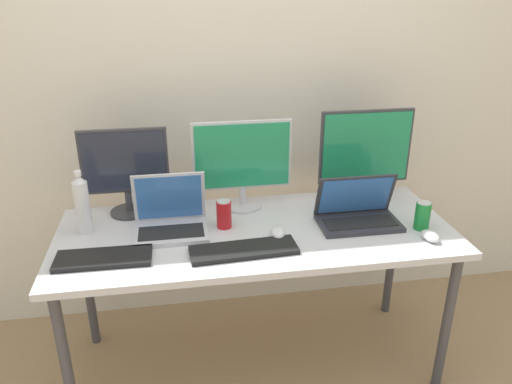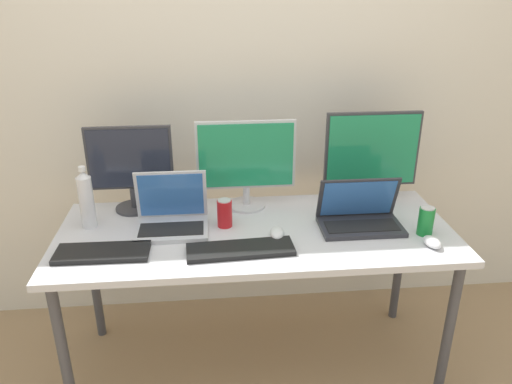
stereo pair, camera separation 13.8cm
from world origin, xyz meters
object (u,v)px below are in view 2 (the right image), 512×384
laptop_silver (172,216)px  keyboard_main (240,249)px  work_desk (256,242)px  mouse_by_keyboard (432,242)px  water_bottle (86,199)px  monitor_left (130,165)px  monitor_center (246,161)px  laptop_secondary (360,215)px  mouse_by_laptop (277,233)px  keyboard_aux (102,253)px  soda_can_near_keyboard (225,213)px  monitor_right (372,156)px  soda_can_by_laptop (426,221)px

laptop_silver → keyboard_main: (0.29, -0.24, -0.05)m
work_desk → laptop_silver: 0.39m
mouse_by_keyboard → water_bottle: 1.47m
work_desk → laptop_silver: laptop_silver is taller
monitor_left → mouse_by_keyboard: monitor_left is taller
monitor_center → laptop_silver: monitor_center is taller
laptop_secondary → mouse_by_keyboard: 0.32m
monitor_center → mouse_by_laptop: 0.40m
keyboard_main → keyboard_aux: 0.55m
laptop_secondary → mouse_by_laptop: size_ratio=3.48×
soda_can_near_keyboard → laptop_silver: bearing=178.7°
monitor_right → keyboard_main: (-0.66, -0.43, -0.22)m
laptop_secondary → soda_can_by_laptop: laptop_secondary is taller
water_bottle → soda_can_near_keyboard: water_bottle is taller
laptop_secondary → soda_can_by_laptop: 0.28m
monitor_right → mouse_by_laptop: monitor_right is taller
water_bottle → soda_can_near_keyboard: bearing=-4.9°
keyboard_aux → soda_can_near_keyboard: 0.54m
laptop_silver → keyboard_aux: laptop_silver is taller
monitor_right → laptop_silver: bearing=-168.2°
work_desk → monitor_right: bearing=23.6°
keyboard_main → soda_can_near_keyboard: 0.24m
mouse_by_laptop → soda_can_near_keyboard: 0.25m
monitor_right → keyboard_aux: monitor_right is taller
laptop_silver → mouse_by_laptop: 0.47m
laptop_silver → keyboard_main: size_ratio=0.72×
monitor_left → laptop_secondary: monitor_left is taller
work_desk → laptop_silver: (-0.37, 0.06, 0.12)m
work_desk → soda_can_by_laptop: bearing=-8.5°
water_bottle → laptop_secondary: bearing=-5.2°
monitor_center → mouse_by_laptop: size_ratio=4.48×
work_desk → laptop_secondary: (0.46, -0.01, 0.12)m
mouse_by_keyboard → keyboard_main: bearing=167.6°
monitor_center → monitor_right: size_ratio=1.02×
work_desk → soda_can_by_laptop: soda_can_by_laptop is taller
laptop_secondary → mouse_by_keyboard: (0.25, -0.21, -0.03)m
mouse_by_laptop → water_bottle: 0.84m
keyboard_aux → mouse_by_laptop: size_ratio=3.59×
work_desk → laptop_secondary: 0.47m
monitor_right → water_bottle: size_ratio=1.60×
keyboard_aux → water_bottle: size_ratio=1.30×
work_desk → keyboard_main: (-0.08, -0.18, 0.07)m
monitor_left → keyboard_aux: size_ratio=1.10×
laptop_secondary → soda_can_by_laptop: (0.26, -0.10, 0.01)m
keyboard_aux → mouse_by_laptop: 0.72m
monitor_center → monitor_right: 0.60m
work_desk → monitor_center: size_ratio=3.74×
monitor_right → mouse_by_keyboard: 0.53m
work_desk → monitor_left: 0.68m
work_desk → monitor_center: 0.39m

